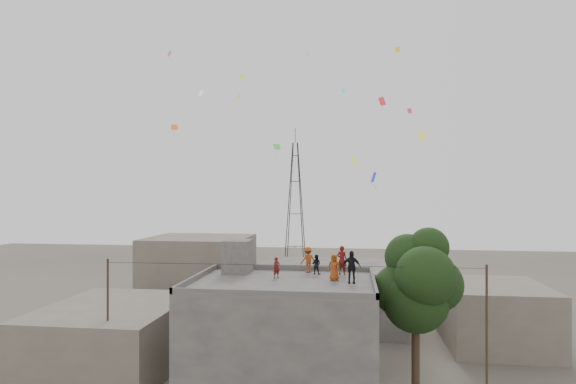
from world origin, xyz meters
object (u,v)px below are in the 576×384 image
object	(u,v)px
stair_head_box	(238,256)
person_red_adult	(342,260)
transmission_tower	(295,207)
person_dark_adult	(351,267)
tree	(418,283)

from	to	relation	value
stair_head_box	person_red_adult	size ratio (longest dim) A/B	1.16
transmission_tower	person_dark_adult	distance (m)	40.78
transmission_tower	person_red_adult	size ratio (longest dim) A/B	11.57
tree	transmission_tower	xyz separation A→B (m)	(-11.37, 39.40, 2.97)
person_red_adult	stair_head_box	bearing A→B (deg)	21.24
stair_head_box	person_dark_adult	world-z (taller)	stair_head_box
person_red_adult	person_dark_adult	world-z (taller)	person_dark_adult
stair_head_box	tree	distance (m)	10.80
tree	person_dark_adult	bearing A→B (deg)	-170.97
tree	transmission_tower	size ratio (longest dim) A/B	0.45
stair_head_box	transmission_tower	size ratio (longest dim) A/B	0.10
person_red_adult	transmission_tower	bearing A→B (deg)	-59.13
stair_head_box	transmission_tower	world-z (taller)	transmission_tower
tree	transmission_tower	bearing A→B (deg)	106.09
tree	person_dark_adult	xyz separation A→B (m)	(-3.63, -0.58, 0.88)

